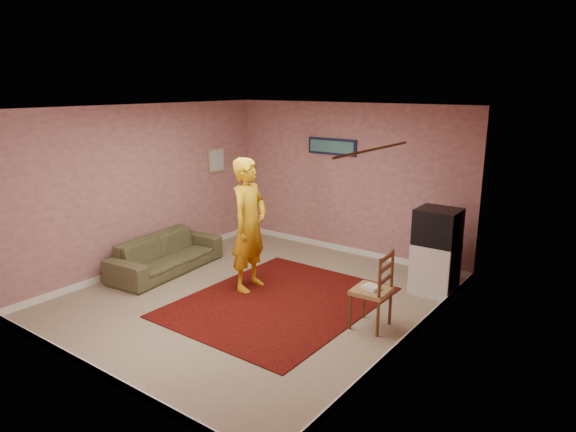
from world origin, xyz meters
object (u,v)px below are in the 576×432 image
Objects in this scene: tv_cabinet at (435,268)px; chair_a at (430,251)px; chair_b at (372,281)px; person at (249,225)px; sofa at (166,254)px; crt_tv at (438,226)px.

chair_a is at bearing 125.63° from tv_cabinet.
person reaches higher than chair_b.
tv_cabinet is 4.11m from sofa.
crt_tv is 2.63m from person.
chair_b is at bearing -98.77° from tv_cabinet.
chair_b is 0.28× the size of person.
crt_tv is 0.31× the size of person.
chair_b is at bearing -103.37° from chair_a.
person is (-1.99, 0.08, 0.36)m from chair_b.
crt_tv is at bearing -66.83° from chair_a.
tv_cabinet is at bearing 167.83° from chair_b.
tv_cabinet is 2.70m from person.
sofa is 1.69m from person.
sofa is at bearing -155.92° from tv_cabinet.
person is at bearing -148.29° from crt_tv.
sofa is at bearing -156.85° from crt_tv.
crt_tv is at bearing 168.04° from chair_b.
tv_cabinet is 0.62m from crt_tv.
crt_tv is 4.16m from sofa.
sofa is at bearing -163.29° from chair_a.
sofa is (-3.74, -1.68, -0.70)m from crt_tv.
chair_b is at bearing -99.49° from person.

